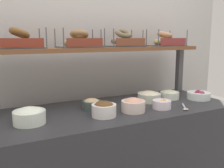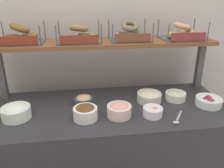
# 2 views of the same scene
# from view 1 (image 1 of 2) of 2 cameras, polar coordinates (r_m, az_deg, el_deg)

# --- Properties ---
(back_wall) EXTENTS (2.92, 0.06, 2.40)m
(back_wall) POSITION_cam_1_polar(r_m,az_deg,el_deg) (2.29, -5.10, 6.48)
(back_wall) COLOR #BBB5B5
(back_wall) RESTS_ON ground_plane
(deli_counter) EXTENTS (1.72, 0.70, 0.85)m
(deli_counter) POSITION_cam_1_polar(r_m,az_deg,el_deg) (2.01, 1.39, -17.10)
(deli_counter) COLOR #2D2D33
(deli_counter) RESTS_ON ground_plane
(shelf_riser_right) EXTENTS (0.05, 0.05, 0.40)m
(shelf_riser_right) POSITION_cam_1_polar(r_m,az_deg,el_deg) (2.49, 14.84, 3.02)
(shelf_riser_right) COLOR #4C4C51
(shelf_riser_right) RESTS_ON deli_counter
(upper_shelf) EXTENTS (1.68, 0.32, 0.03)m
(upper_shelf) POSITION_cam_1_polar(r_m,az_deg,el_deg) (2.03, -2.15, 7.87)
(upper_shelf) COLOR brown
(upper_shelf) RESTS_ON shelf_riser_left
(bowl_fruit_salad) EXTENTS (0.13, 0.13, 0.07)m
(bowl_fruit_salad) POSITION_cam_1_polar(r_m,az_deg,el_deg) (1.87, 11.13, -4.48)
(bowl_fruit_salad) COLOR white
(bowl_fruit_salad) RESTS_ON deli_counter
(bowl_beet_salad) EXTENTS (0.19, 0.19, 0.08)m
(bowl_beet_salad) POSITION_cam_1_polar(r_m,az_deg,el_deg) (2.23, 18.89, -2.39)
(bowl_beet_salad) COLOR white
(bowl_beet_salad) RESTS_ON deli_counter
(bowl_lox_spread) EXTENTS (0.16, 0.16, 0.10)m
(bowl_lox_spread) POSITION_cam_1_polar(r_m,az_deg,el_deg) (1.76, 4.79, -4.67)
(bowl_lox_spread) COLOR silver
(bowl_lox_spread) RESTS_ON deli_counter
(bowl_chocolate_spread) EXTENTS (0.16, 0.16, 0.10)m
(bowl_chocolate_spread) POSITION_cam_1_polar(r_m,az_deg,el_deg) (1.65, -1.82, -5.59)
(bowl_chocolate_spread) COLOR white
(bowl_chocolate_spread) RESTS_ON deli_counter
(bowl_hummus) EXTENTS (0.13, 0.13, 0.08)m
(bowl_hummus) POSITION_cam_1_polar(r_m,az_deg,el_deg) (1.82, -4.57, -4.47)
(bowl_hummus) COLOR #42514C
(bowl_hummus) RESTS_ON deli_counter
(bowl_cream_cheese) EXTENTS (0.19, 0.19, 0.10)m
(bowl_cream_cheese) POSITION_cam_1_polar(r_m,az_deg,el_deg) (1.59, -18.05, -6.74)
(bowl_cream_cheese) COLOR white
(bowl_cream_cheese) RESTS_ON deli_counter
(bowl_scallion_spread) EXTENTS (0.16, 0.16, 0.07)m
(bowl_scallion_spread) POSITION_cam_1_polar(r_m,az_deg,el_deg) (2.18, 12.82, -2.28)
(bowl_scallion_spread) COLOR white
(bowl_scallion_spread) RESTS_ON deli_counter
(bowl_potato_salad) EXTENTS (0.18, 0.18, 0.09)m
(bowl_potato_salad) POSITION_cam_1_polar(r_m,az_deg,el_deg) (2.05, 8.30, -2.75)
(bowl_potato_salad) COLOR silver
(bowl_potato_salad) RESTS_ON deli_counter
(serving_spoon_near_plate) EXTENTS (0.12, 0.15, 0.01)m
(serving_spoon_near_plate) POSITION_cam_1_polar(r_m,az_deg,el_deg) (1.90, 16.03, -5.16)
(serving_spoon_near_plate) COLOR #B7B7BC
(serving_spoon_near_plate) RESTS_ON deli_counter
(bagel_basket_cinnamon_raisin) EXTENTS (0.32, 0.24, 0.15)m
(bagel_basket_cinnamon_raisin) POSITION_cam_1_polar(r_m,az_deg,el_deg) (1.86, -20.00, 8.96)
(bagel_basket_cinnamon_raisin) COLOR #4C4C51
(bagel_basket_cinnamon_raisin) RESTS_ON upper_shelf
(bagel_basket_everything) EXTENTS (0.32, 0.25, 0.14)m
(bagel_basket_everything) POSITION_cam_1_polar(r_m,az_deg,el_deg) (1.94, -7.34, 9.41)
(bagel_basket_everything) COLOR #4C4C51
(bagel_basket_everything) RESTS_ON upper_shelf
(bagel_basket_poppy) EXTENTS (0.31, 0.25, 0.15)m
(bagel_basket_poppy) POSITION_cam_1_polar(r_m,az_deg,el_deg) (2.11, 2.56, 9.68)
(bagel_basket_poppy) COLOR #4C4C51
(bagel_basket_poppy) RESTS_ON upper_shelf
(bagel_basket_sesame) EXTENTS (0.32, 0.26, 0.14)m
(bagel_basket_sesame) POSITION_cam_1_polar(r_m,az_deg,el_deg) (2.32, 11.71, 9.50)
(bagel_basket_sesame) COLOR #4C4C51
(bagel_basket_sesame) RESTS_ON upper_shelf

